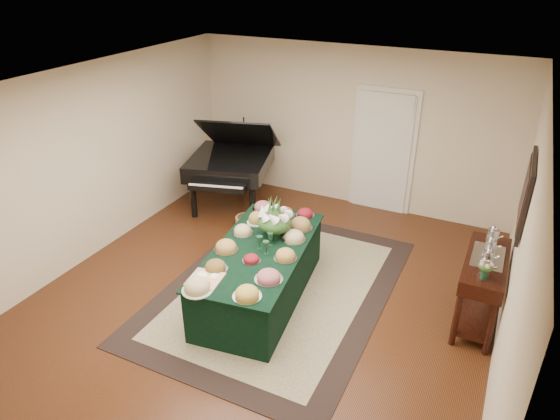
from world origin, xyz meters
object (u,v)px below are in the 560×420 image
at_px(grand_piano, 230,163).
at_px(buffet_table, 260,273).
at_px(floral_centerpiece, 275,218).
at_px(mahogany_sideboard, 484,274).

bearing_deg(grand_piano, buffet_table, -51.56).
relative_size(floral_centerpiece, grand_piano, 0.24).
bearing_deg(floral_centerpiece, grand_piano, 134.09).
bearing_deg(mahogany_sideboard, floral_centerpiece, -172.39).
relative_size(buffet_table, mahogany_sideboard, 1.97).
height_order(buffet_table, grand_piano, grand_piano).
distance_m(floral_centerpiece, grand_piano, 2.48).
bearing_deg(grand_piano, floral_centerpiece, -45.91).
xyz_separation_m(buffet_table, floral_centerpiece, (0.03, 0.35, 0.62)).
height_order(floral_centerpiece, mahogany_sideboard, floral_centerpiece).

